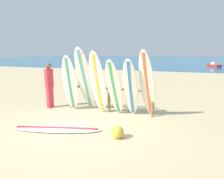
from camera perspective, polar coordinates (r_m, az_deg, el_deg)
ground_plane at (r=6.14m, az=-10.49°, el=-9.99°), size 120.00×120.00×0.00m
ocean_water at (r=63.02m, az=17.72°, el=8.10°), size 120.00×80.00×0.01m
surfboard_rack at (r=7.18m, az=-0.83°, el=-1.26°), size 3.18×0.09×1.01m
surfboard_leaning_far_left at (r=7.44m, az=-11.72°, el=1.66°), size 0.58×0.55×2.03m
surfboard_leaning_left at (r=7.18m, az=-7.59°, el=2.63°), size 0.63×1.16×2.31m
surfboard_leaning_center_left at (r=6.84m, az=-3.97°, el=1.76°), size 0.56×0.82×2.19m
surfboard_leaning_center at (r=6.68m, az=0.69°, el=0.44°), size 0.65×0.88×1.92m
surfboard_leaning_center_right at (r=6.53m, az=5.29°, el=0.31°), size 0.51×0.93×1.96m
surfboard_leaning_right at (r=6.48m, az=9.92°, el=1.31°), size 0.62×1.12×2.22m
surfboard_lying_on_sand at (r=5.92m, az=-15.22°, el=-10.61°), size 2.55×1.23×0.08m
beachgoer_standing at (r=8.10m, az=-17.25°, el=1.66°), size 0.25×0.32×1.73m
small_boat_offshore at (r=32.75m, az=26.80°, el=6.12°), size 1.89×2.17×0.71m
beach_ball at (r=5.17m, az=1.62°, el=-11.92°), size 0.32×0.32×0.32m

